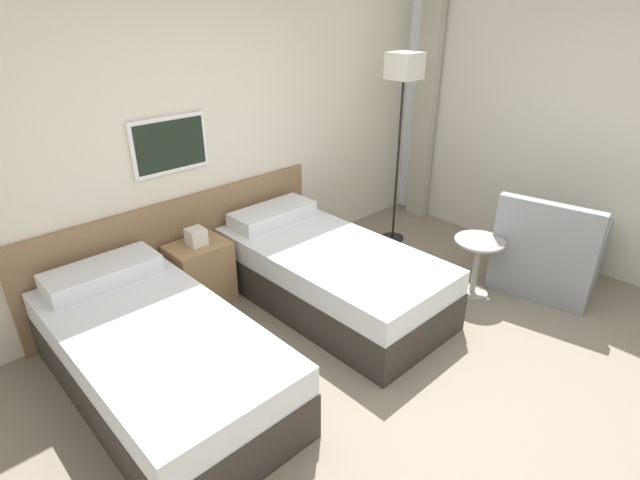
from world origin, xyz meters
The scene contains 9 objects.
ground_plane centered at (0.00, 0.00, 0.00)m, with size 16.00×16.00×0.00m, color slate.
wall_headboard centered at (-0.03, 2.31, 1.30)m, with size 10.00×0.10×2.70m.
wall_window centered at (2.55, 0.00, 1.34)m, with size 0.21×4.79×2.70m.
bed_near_door centered at (-1.25, 1.27, 0.27)m, with size 0.98×1.98×0.66m.
bed_near_window centered at (0.30, 1.27, 0.27)m, with size 0.98×1.98×0.66m.
nightstand centered at (-0.48, 2.02, 0.28)m, with size 0.48×0.36×0.69m.
floor_lamp centered at (1.68, 1.69, 1.65)m, with size 0.27×0.27×1.91m.
side_table centered at (1.32, 0.50, 0.36)m, with size 0.42×0.42×0.52m.
armchair centered at (1.94, 0.14, 0.28)m, with size 0.97×0.96×0.89m.
Camera 1 is at (-2.26, -1.31, 2.36)m, focal length 28.00 mm.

